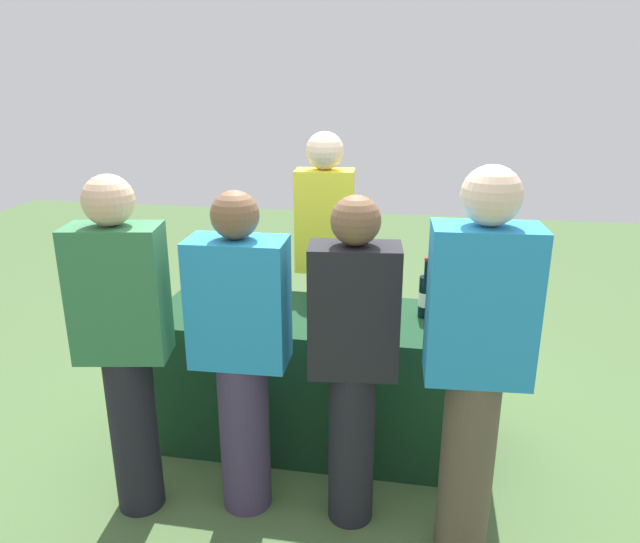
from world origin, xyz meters
TOP-DOWN VIEW (x-y plane):
  - ground_plane at (0.00, 0.00)m, footprint 12.00×12.00m
  - tasting_table at (0.00, 0.00)m, footprint 1.83×0.68m
  - wine_bottle_0 at (-0.50, 0.16)m, footprint 0.08×0.08m
  - wine_bottle_1 at (-0.35, 0.11)m, footprint 0.08×0.08m
  - wine_bottle_2 at (-0.04, 0.10)m, footprint 0.06×0.06m
  - wine_bottle_3 at (0.06, 0.08)m, footprint 0.07×0.07m
  - wine_bottle_4 at (0.19, 0.15)m, footprint 0.07×0.07m
  - wine_bottle_5 at (0.56, 0.08)m, footprint 0.07×0.07m
  - wine_glass_0 at (-0.62, -0.17)m, footprint 0.07×0.07m
  - wine_glass_1 at (0.35, -0.08)m, footprint 0.08×0.08m
  - wine_glass_2 at (0.66, -0.08)m, footprint 0.06×0.06m
  - ice_bucket at (0.70, -0.03)m, footprint 0.22×0.22m
  - server_pouring at (-0.08, 0.59)m, footprint 0.37×0.23m
  - guest_0 at (-0.78, -0.71)m, footprint 0.44×0.29m
  - guest_1 at (-0.26, -0.61)m, footprint 0.44×0.25m
  - guest_2 at (0.26, -0.61)m, footprint 0.41×0.25m
  - guest_3 at (0.78, -0.72)m, footprint 0.43×0.26m

SIDE VIEW (x-z plane):
  - ground_plane at x=0.00m, z-range 0.00..0.00m
  - tasting_table at x=0.00m, z-range 0.00..0.78m
  - guest_1 at x=-0.26m, z-range 0.05..1.63m
  - guest_2 at x=0.26m, z-range 0.06..1.64m
  - wine_glass_2 at x=0.66m, z-range 0.81..0.94m
  - wine_glass_0 at x=-0.62m, z-range 0.81..0.95m
  - ice_bucket at x=0.70m, z-range 0.78..0.99m
  - wine_glass_1 at x=0.35m, z-range 0.81..0.96m
  - wine_bottle_2 at x=-0.04m, z-range 0.74..1.03m
  - wine_bottle_0 at x=-0.50m, z-range 0.74..1.04m
  - wine_bottle_1 at x=-0.35m, z-range 0.74..1.04m
  - guest_0 at x=-0.78m, z-range 0.07..1.71m
  - wine_bottle_4 at x=0.19m, z-range 0.74..1.06m
  - wine_bottle_3 at x=0.06m, z-range 0.74..1.06m
  - wine_bottle_5 at x=0.56m, z-range 0.73..1.07m
  - guest_3 at x=0.78m, z-range 0.07..1.80m
  - server_pouring at x=-0.08m, z-range 0.10..1.81m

